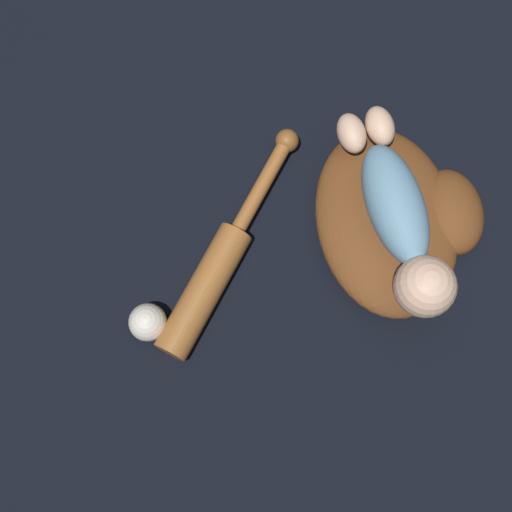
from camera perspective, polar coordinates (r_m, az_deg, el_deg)
The scene contains 5 objects.
ground_plane at distance 1.38m, azimuth 9.33°, elevation 3.28°, with size 6.00×6.00×0.00m, color black.
baseball_glove at distance 1.34m, azimuth 11.22°, elevation 2.93°, with size 0.38×0.32×0.08m.
baby_figure at distance 1.24m, azimuth 11.52°, elevation 2.73°, with size 0.40×0.13×0.11m.
baseball_bat at distance 1.30m, azimuth -3.06°, elevation -0.74°, with size 0.40×0.33×0.06m.
baseball at distance 1.28m, azimuth -8.65°, elevation -5.26°, with size 0.07×0.07×0.07m.
Camera 1 is at (0.39, -0.30, 1.28)m, focal length 50.00 mm.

